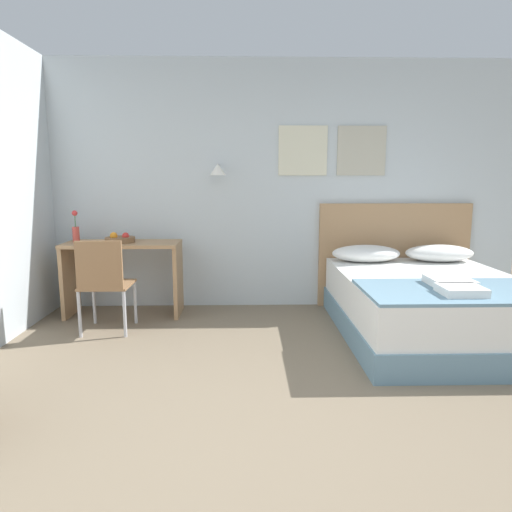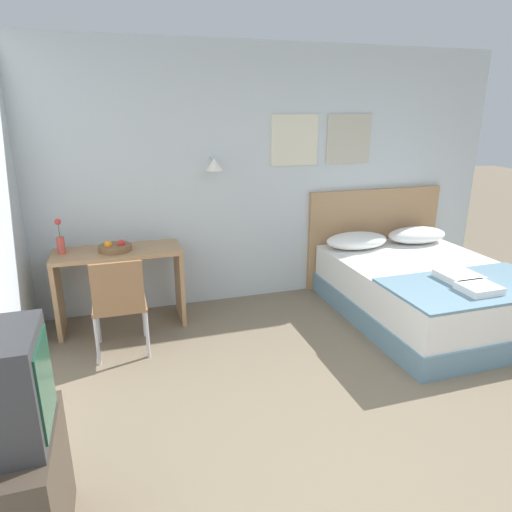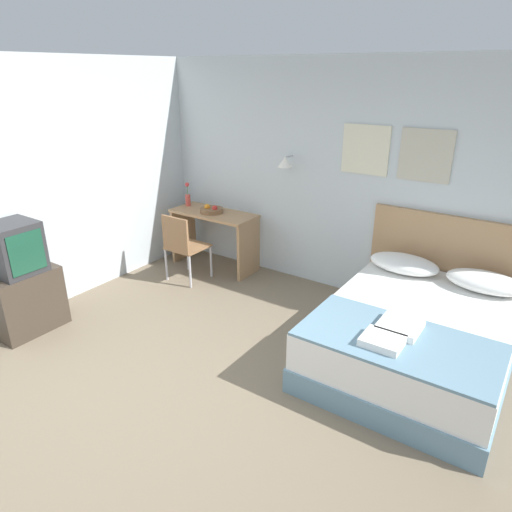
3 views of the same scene
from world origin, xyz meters
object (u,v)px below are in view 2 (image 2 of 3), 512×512
object	(u,v)px
desk	(119,274)
desk_chair	(119,300)
flower_vase	(60,241)
pillow_left	(357,241)
pillow_right	(417,235)
fruit_bowl	(115,247)
folded_towel_mid_bed	(479,288)
throw_blanket	(473,286)
tv_stand	(10,500)
folded_towel_near_foot	(459,276)
headboard	(374,237)
bed	(426,292)

from	to	relation	value
desk	desk_chair	xyz separation A→B (m)	(-0.02, -0.60, -0.02)
desk	flower_vase	bearing A→B (deg)	175.09
pillow_left	pillow_right	world-z (taller)	same
pillow_left	fruit_bowl	bearing A→B (deg)	-179.24
folded_towel_mid_bed	desk_chair	size ratio (longest dim) A/B	0.35
throw_blanket	folded_towel_mid_bed	size ratio (longest dim) A/B	4.98
pillow_right	flower_vase	distance (m)	3.78
tv_stand	fruit_bowl	bearing A→B (deg)	76.94
pillow_left	folded_towel_near_foot	size ratio (longest dim) A/B	2.09
desk_chair	throw_blanket	bearing A→B (deg)	-13.81
throw_blanket	flower_vase	size ratio (longest dim) A/B	4.64
folded_towel_near_foot	pillow_left	bearing A→B (deg)	106.33
headboard	pillow_left	size ratio (longest dim) A/B	2.36
headboard	pillow_right	xyz separation A→B (m)	(0.39, -0.28, 0.07)
folded_towel_near_foot	flower_vase	bearing A→B (deg)	159.97
headboard	flower_vase	xyz separation A→B (m)	(-3.39, -0.25, 0.31)
throw_blanket	tv_stand	distance (m)	3.62
throw_blanket	fruit_bowl	world-z (taller)	fruit_bowl
folded_towel_mid_bed	desk	size ratio (longest dim) A/B	0.26
desk_chair	flower_vase	bearing A→B (deg)	125.55
throw_blanket	desk	distance (m)	3.19
pillow_left	tv_stand	xyz separation A→B (m)	(-3.08, -2.37, -0.31)
flower_vase	tv_stand	size ratio (longest dim) A/B	0.49
pillow_left	pillow_right	bearing A→B (deg)	0.00
flower_vase	tv_stand	xyz separation A→B (m)	(-0.08, -2.39, -0.56)
headboard	desk	world-z (taller)	headboard
bed	flower_vase	size ratio (longest dim) A/B	6.21
bed	folded_towel_mid_bed	size ratio (longest dim) A/B	6.66
bed	pillow_right	size ratio (longest dim) A/B	2.84
bed	throw_blanket	size ratio (longest dim) A/B	1.34
pillow_left	desk	world-z (taller)	desk
throw_blanket	folded_towel_mid_bed	bearing A→B (deg)	-118.63
bed	pillow_left	distance (m)	0.92
bed	pillow_left	bearing A→B (deg)	117.20
headboard	folded_towel_near_foot	distance (m)	1.48
desk	fruit_bowl	bearing A→B (deg)	-132.04
folded_towel_near_foot	desk_chair	bearing A→B (deg)	168.67
headboard	folded_towel_near_foot	size ratio (longest dim) A/B	4.92
pillow_right	flower_vase	size ratio (longest dim) A/B	2.19
desk	tv_stand	world-z (taller)	desk
pillow_left	folded_towel_mid_bed	xyz separation A→B (m)	(0.31, -1.47, -0.03)
bed	fruit_bowl	xyz separation A→B (m)	(-2.92, 0.72, 0.53)
desk_chair	tv_stand	size ratio (longest dim) A/B	1.33
desk	fruit_bowl	distance (m)	0.27
fruit_bowl	folded_towel_mid_bed	bearing A→B (deg)	-26.86
folded_towel_near_foot	folded_towel_mid_bed	world-z (taller)	same
tv_stand	throw_blanket	bearing A→B (deg)	16.62
desk	tv_stand	distance (m)	2.43
pillow_left	folded_towel_near_foot	distance (m)	1.24
flower_vase	desk	bearing A→B (deg)	-4.91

